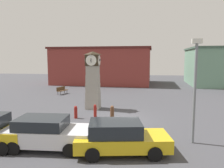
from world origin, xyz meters
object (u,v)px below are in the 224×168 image
at_px(bollard_near_tower, 112,112).
at_px(bollard_far_row, 76,112).
at_px(clock_tower, 93,81).
at_px(bollard_mid_row, 95,111).
at_px(car_near_tower, 47,132).
at_px(car_by_building, 120,137).
at_px(bench, 62,90).
at_px(street_lamp_far_side, 195,83).

relative_size(bollard_near_tower, bollard_far_row, 1.02).
xyz_separation_m(clock_tower, bollard_mid_row, (0.86, -3.02, -1.94)).
distance_m(clock_tower, car_near_tower, 8.79).
bearing_deg(car_near_tower, car_by_building, -0.88).
xyz_separation_m(bollard_mid_row, bench, (-6.42, 9.98, 0.00)).
bearing_deg(car_by_building, bench, 119.58).
bearing_deg(clock_tower, street_lamp_far_side, -44.90).
height_order(bollard_mid_row, bollard_far_row, bollard_mid_row).
distance_m(clock_tower, street_lamp_far_side, 9.84).
relative_size(car_near_tower, bench, 2.59).
relative_size(bollard_far_row, bench, 0.55).
height_order(car_near_tower, car_by_building, car_near_tower).
height_order(bollard_far_row, bench, bollard_far_row).
distance_m(bollard_mid_row, car_near_tower, 5.73).
distance_m(clock_tower, bench, 9.12).
height_order(clock_tower, bollard_near_tower, clock_tower).
xyz_separation_m(car_near_tower, street_lamp_far_side, (7.26, 1.69, 2.38)).
distance_m(bollard_far_row, bench, 11.38).
distance_m(bollard_far_row, car_near_tower, 5.38).
distance_m(bollard_near_tower, street_lamp_far_side, 6.89).
xyz_separation_m(car_near_tower, bench, (-5.26, 15.58, -0.26)).
relative_size(clock_tower, bollard_mid_row, 4.83).
xyz_separation_m(bollard_mid_row, street_lamp_far_side, (6.10, -3.91, 2.65)).
relative_size(bollard_far_row, car_near_tower, 0.21).
bearing_deg(clock_tower, bollard_near_tower, -53.56).
distance_m(car_near_tower, car_by_building, 3.62).
relative_size(bollard_far_row, street_lamp_far_side, 0.17).
bearing_deg(bench, bollard_near_tower, -51.98).
bearing_deg(bench, bollard_far_row, -63.86).
xyz_separation_m(bollard_far_row, street_lamp_far_side, (7.51, -3.68, 2.70)).
bearing_deg(street_lamp_far_side, car_near_tower, -166.88).
xyz_separation_m(bollard_far_row, car_near_tower, (0.24, -5.37, 0.32)).
distance_m(bollard_mid_row, bollard_far_row, 1.43).
distance_m(bollard_near_tower, bollard_far_row, 2.69).
bearing_deg(bench, car_near_tower, -71.36).
bearing_deg(car_near_tower, bollard_near_tower, 67.32).
height_order(bollard_far_row, street_lamp_far_side, street_lamp_far_side).
distance_m(car_near_tower, bench, 16.45).
bearing_deg(clock_tower, bench, 128.64).
xyz_separation_m(bollard_mid_row, bollard_far_row, (-1.41, -0.24, -0.05)).
relative_size(clock_tower, street_lamp_far_side, 0.93).
relative_size(bollard_near_tower, bollard_mid_row, 0.92).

